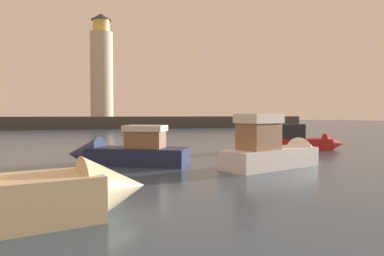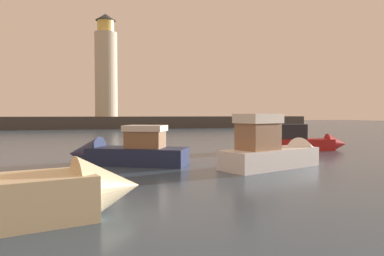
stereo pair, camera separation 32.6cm
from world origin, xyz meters
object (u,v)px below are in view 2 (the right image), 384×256
object	(u,v)px
lighthouse	(106,68)
motorboat_2	(307,141)
motorboat_3	(279,151)
motorboat_0	(120,152)

from	to	relation	value
lighthouse	motorboat_2	bearing A→B (deg)	-73.29
lighthouse	motorboat_3	size ratio (longest dim) A/B	2.75
motorboat_2	motorboat_0	bearing A→B (deg)	-164.07
lighthouse	motorboat_0	xyz separation A→B (m)	(-0.57, -49.81, -10.84)
lighthouse	motorboat_2	xyz separation A→B (m)	(13.73, -45.73, -10.84)
lighthouse	motorboat_3	xyz separation A→B (m)	(7.41, -52.90, -10.67)
motorboat_2	motorboat_3	xyz separation A→B (m)	(-6.32, -7.16, 0.18)
motorboat_0	motorboat_3	bearing A→B (deg)	-21.14
motorboat_2	lighthouse	bearing A→B (deg)	106.71
lighthouse	motorboat_3	world-z (taller)	lighthouse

